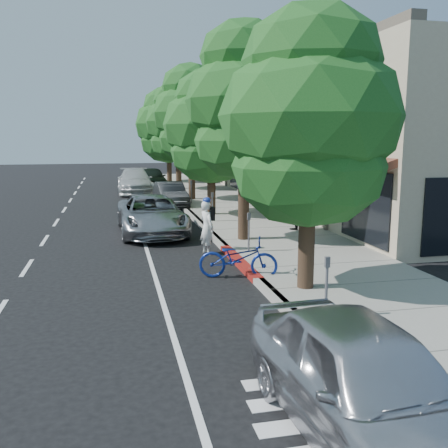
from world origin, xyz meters
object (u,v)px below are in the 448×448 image
object	(u,v)px
street_tree_3	(191,115)
dark_sedan	(170,194)
pedestrian	(296,207)
street_tree_2	(211,127)
street_tree_1	(244,104)
street_tree_4	(178,123)
street_tree_0	(310,120)
street_tree_5	(168,125)
dark_suv_far	(152,178)
cyclist	(207,228)
near_car_a	(365,382)
white_pickup	(135,181)
bicycle	(238,258)
silver_suv	(152,215)

from	to	relation	value
street_tree_3	dark_sedan	world-z (taller)	street_tree_3
pedestrian	dark_sedan	bearing A→B (deg)	-83.18
street_tree_2	pedestrian	distance (m)	6.16
street_tree_1	street_tree_4	distance (m)	18.00
street_tree_0	street_tree_5	bearing A→B (deg)	90.00
street_tree_0	street_tree_1	world-z (taller)	street_tree_1
dark_suv_far	street_tree_1	bearing A→B (deg)	-88.74
street_tree_5	cyclist	xyz separation A→B (m)	(-1.60, -25.40, -3.80)
street_tree_3	cyclist	world-z (taller)	street_tree_3
street_tree_3	street_tree_2	bearing A→B (deg)	-90.00
near_car_a	white_pickup	bearing A→B (deg)	90.37
street_tree_5	white_pickup	size ratio (longest dim) A/B	1.40
street_tree_0	street_tree_1	size ratio (longest dim) A/B	0.88
street_tree_2	bicycle	world-z (taller)	street_tree_2
cyclist	silver_suv	size ratio (longest dim) A/B	0.33
street_tree_1	bicycle	size ratio (longest dim) A/B	3.63
silver_suv	pedestrian	world-z (taller)	pedestrian
cyclist	silver_suv	bearing A→B (deg)	0.57
street_tree_1	street_tree_3	size ratio (longest dim) A/B	0.97
street_tree_4	street_tree_3	bearing A→B (deg)	-90.00
street_tree_4	near_car_a	size ratio (longest dim) A/B	1.65
dark_suv_far	pedestrian	bearing A→B (deg)	-80.67
street_tree_4	silver_suv	xyz separation A→B (m)	(-3.10, -15.53, -3.95)
street_tree_0	cyclist	world-z (taller)	street_tree_0
silver_suv	dark_suv_far	size ratio (longest dim) A/B	1.15
street_tree_3	cyclist	distance (m)	14.11
cyclist	dark_suv_far	distance (m)	20.90
silver_suv	near_car_a	size ratio (longest dim) A/B	1.17
street_tree_1	street_tree_3	bearing A→B (deg)	90.00
street_tree_2	white_pickup	bearing A→B (deg)	105.74
street_tree_2	dark_suv_far	bearing A→B (deg)	97.57
street_tree_5	bicycle	size ratio (longest dim) A/B	3.66
street_tree_2	street_tree_3	xyz separation A→B (m)	(0.00, 6.00, 0.77)
street_tree_4	pedestrian	xyz separation A→B (m)	(2.50, -16.64, -3.66)
street_tree_1	pedestrian	xyz separation A→B (m)	(2.50, 1.36, -3.88)
street_tree_2	street_tree_4	size ratio (longest dim) A/B	0.92
dark_suv_far	pedestrian	size ratio (longest dim) A/B	2.62
bicycle	street_tree_5	bearing A→B (deg)	15.21
street_tree_0	street_tree_4	distance (m)	24.01
pedestrian	street_tree_2	bearing A→B (deg)	-79.65
cyclist	bicycle	size ratio (longest dim) A/B	0.82
cyclist	white_pickup	world-z (taller)	cyclist
street_tree_1	dark_sedan	bearing A→B (deg)	98.53
silver_suv	pedestrian	distance (m)	5.72
bicycle	near_car_a	size ratio (longest dim) A/B	0.46
white_pickup	pedestrian	distance (m)	16.61
street_tree_4	dark_suv_far	world-z (taller)	street_tree_4
street_tree_0	street_tree_1	distance (m)	6.05
street_tree_2	near_car_a	distance (m)	18.24
silver_suv	dark_sedan	distance (m)	7.73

